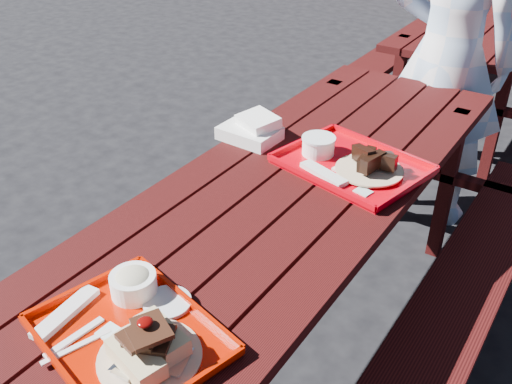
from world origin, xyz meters
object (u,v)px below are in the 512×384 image
far_tray (349,162)px  picnic_table_near (280,237)px  near_tray (136,325)px  person (448,58)px  picnic_table_far (494,36)px

far_tray → picnic_table_near: bearing=-114.8°
near_tray → far_tray: near_tray is taller
picnic_table_near → near_tray: near_tray is taller
person → picnic_table_far: bearing=-83.8°
picnic_table_near → person: person is taller
picnic_table_far → near_tray: (0.06, -3.53, 0.22)m
picnic_table_far → far_tray: 2.56m
picnic_table_near → near_tray: 0.76m
picnic_table_near → picnic_table_far: 2.80m
person → far_tray: bearing=92.6°
picnic_table_far → person: size_ratio=1.43×
far_tray → person: person is taller
picnic_table_far → far_tray: size_ratio=4.47×
picnic_table_near → near_tray: bearing=-85.5°
picnic_table_near → person: size_ratio=1.43×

